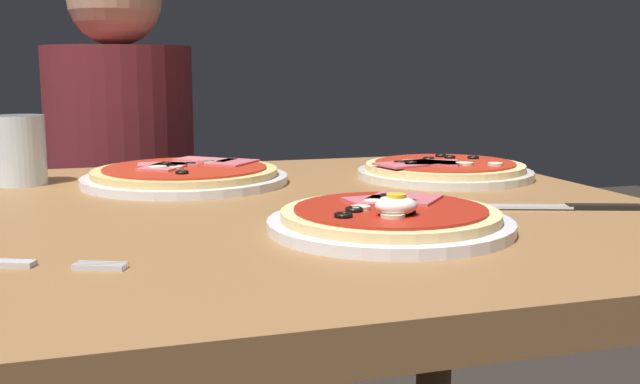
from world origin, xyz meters
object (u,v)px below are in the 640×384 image
pizza_foreground (390,219)px  diner_person (125,235)px  fork (24,264)px  water_glass_near (20,155)px  knife (573,207)px  dining_table (242,305)px  pizza_across_left (186,175)px  pizza_across_right (444,170)px

pizza_foreground → diner_person: (-0.23, 0.99, -0.21)m
pizza_foreground → fork: pizza_foreground is taller
water_glass_near → diner_person: size_ratio=0.09×
knife → pizza_foreground: bearing=-169.9°
fork → knife: bearing=8.0°
dining_table → pizza_across_left: size_ratio=3.41×
knife → diner_person: bearing=117.8°
water_glass_near → fork: (0.04, -0.50, -0.04)m
pizza_across_left → fork: pizza_across_left is taller
dining_table → pizza_across_left: (-0.04, 0.22, 0.14)m
pizza_across_right → diner_person: (-0.46, 0.65, -0.21)m
pizza_foreground → pizza_across_right: size_ratio=0.96×
water_glass_near → diner_person: diner_person is taller
pizza_across_right → fork: pizza_across_right is taller
pizza_across_left → water_glass_near: size_ratio=2.98×
pizza_foreground → pizza_across_right: pizza_foreground is taller
diner_person → fork: bearing=83.0°
dining_table → pizza_foreground: size_ratio=3.97×
pizza_across_left → pizza_foreground: bearing=-67.2°
diner_person → water_glass_near: bearing=72.7°
pizza_across_left → fork: size_ratio=2.03×
pizza_foreground → knife: (0.26, 0.05, -0.01)m
pizza_foreground → water_glass_near: water_glass_near is taller
dining_table → knife: knife is taller
dining_table → fork: 0.34m
pizza_across_left → pizza_across_right: size_ratio=1.11×
knife → diner_person: (-0.50, 0.94, -0.21)m
water_glass_near → fork: 0.50m
pizza_across_right → knife: pizza_across_right is taller
knife → pizza_across_right: bearing=96.0°
pizza_foreground → pizza_across_left: (-0.17, 0.40, -0.00)m
pizza_foreground → fork: 0.36m
diner_person → knife: bearing=117.8°
pizza_across_left → diner_person: 0.63m
pizza_foreground → diner_person: size_ratio=0.22×
pizza_foreground → water_glass_near: size_ratio=2.56×
pizza_across_left → dining_table: bearing=-79.8°
pizza_foreground → fork: bearing=-173.5°
fork → diner_person: diner_person is taller
water_glass_near → fork: bearing=-85.5°
pizza_across_left → fork: 0.48m
pizza_across_right → diner_person: bearing=125.5°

